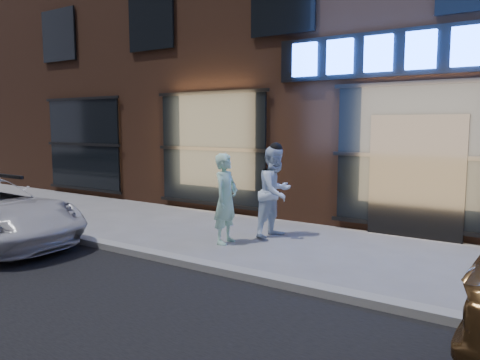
{
  "coord_description": "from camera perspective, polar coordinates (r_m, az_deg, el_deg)",
  "views": [
    {
      "loc": [
        2.16,
        -5.48,
        2.22
      ],
      "look_at": [
        -2.56,
        1.6,
        1.2
      ],
      "focal_mm": 35.0,
      "sensor_mm": 36.0,
      "label": 1
    }
  ],
  "objects": [
    {
      "name": "ground",
      "position": [
        6.29,
        11.73,
        -13.95
      ],
      "size": [
        90.0,
        90.0,
        0.0
      ],
      "primitive_type": "plane",
      "color": "slate",
      "rests_on": "ground"
    },
    {
      "name": "curb",
      "position": [
        6.27,
        11.74,
        -13.44
      ],
      "size": [
        60.0,
        0.25,
        0.12
      ],
      "primitive_type": "cube",
      "color": "gray",
      "rests_on": "ground"
    },
    {
      "name": "storefront_building",
      "position": [
        13.95,
        25.37,
        18.3
      ],
      "size": [
        30.2,
        8.28,
        10.3
      ],
      "color": "#54301E",
      "rests_on": "ground"
    },
    {
      "name": "man_bowtie",
      "position": [
        8.69,
        -1.75,
        -2.29
      ],
      "size": [
        0.46,
        0.65,
        1.68
      ],
      "primitive_type": "imported",
      "rotation": [
        0.0,
        0.0,
        1.67
      ],
      "color": "#C2FFE4",
      "rests_on": "ground"
    },
    {
      "name": "man_cap",
      "position": [
        9.22,
        4.32,
        -1.46
      ],
      "size": [
        0.79,
        0.96,
        1.79
      ],
      "primitive_type": "imported",
      "rotation": [
        0.0,
        0.0,
        1.43
      ],
      "color": "white",
      "rests_on": "ground"
    }
  ]
}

